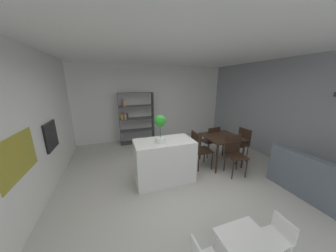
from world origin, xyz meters
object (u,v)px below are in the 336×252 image
at_px(dining_chair_near, 234,151).
at_px(dining_chair_window_side, 241,141).
at_px(dining_table, 222,139).
at_px(dining_chair_far, 211,139).
at_px(child_table, 245,245).
at_px(child_chair_right, 277,236).
at_px(open_bookshelf, 135,117).
at_px(built_in_oven, 51,136).
at_px(sofa, 331,189).
at_px(potted_plant_on_island, 160,126).
at_px(dining_chair_island_side, 199,147).
at_px(kitchen_island, 164,161).

relative_size(dining_chair_near, dining_chair_window_side, 1.03).
distance_m(dining_table, dining_chair_far, 0.50).
relative_size(child_table, child_chair_right, 1.01).
bearing_deg(open_bookshelf, child_table, -82.71).
height_order(open_bookshelf, dining_chair_far, open_bookshelf).
xyz_separation_m(child_table, child_chair_right, (0.51, -0.00, -0.08)).
bearing_deg(child_table, dining_chair_far, 63.18).
relative_size(built_in_oven, dining_chair_window_side, 0.66).
distance_m(built_in_oven, open_bookshelf, 2.70).
xyz_separation_m(built_in_oven, dining_chair_far, (3.92, -0.01, -0.53)).
distance_m(dining_chair_window_side, sofa, 1.93).
bearing_deg(potted_plant_on_island, dining_chair_window_side, 6.72).
bearing_deg(dining_chair_island_side, dining_table, -87.28).
distance_m(dining_table, dining_chair_window_side, 0.68).
bearing_deg(dining_chair_island_side, dining_chair_far, -52.33).
distance_m(open_bookshelf, dining_chair_island_side, 2.70).
bearing_deg(sofa, dining_chair_near, 34.62).
relative_size(dining_chair_far, sofa, 0.48).
bearing_deg(sofa, dining_chair_far, 22.39).
distance_m(open_bookshelf, dining_table, 3.07).
distance_m(dining_table, dining_chair_near, 0.49).
bearing_deg(potted_plant_on_island, dining_chair_near, -6.29).
height_order(dining_table, dining_chair_near, dining_chair_near).
relative_size(potted_plant_on_island, sofa, 0.30).
xyz_separation_m(built_in_oven, dining_chair_near, (3.92, -0.96, -0.51)).
bearing_deg(dining_chair_near, dining_chair_far, 97.90).
bearing_deg(kitchen_island, dining_chair_island_side, 12.60).
xyz_separation_m(dining_chair_far, sofa, (0.97, -2.36, -0.26)).
bearing_deg(potted_plant_on_island, built_in_oven, 160.30).
relative_size(built_in_oven, sofa, 0.32).
xyz_separation_m(dining_table, dining_chair_near, (0.01, -0.48, -0.13)).
height_order(open_bookshelf, child_table, open_bookshelf).
bearing_deg(child_chair_right, dining_chair_far, 164.37).
xyz_separation_m(dining_table, dining_chair_island_side, (-0.67, 0.01, -0.12)).
relative_size(kitchen_island, child_table, 2.32).
xyz_separation_m(open_bookshelf, dining_table, (1.95, -2.35, -0.25)).
relative_size(potted_plant_on_island, dining_chair_far, 0.64).
relative_size(potted_plant_on_island, dining_chair_near, 0.61).
relative_size(dining_chair_far, dining_chair_near, 0.97).
bearing_deg(dining_chair_far, dining_table, 80.67).
xyz_separation_m(dining_chair_near, dining_chair_island_side, (-0.68, 0.48, 0.00)).
bearing_deg(dining_chair_far, child_chair_right, 64.60).
relative_size(child_chair_right, dining_chair_window_side, 0.59).
bearing_deg(open_bookshelf, kitchen_island, -83.53).
xyz_separation_m(dining_table, dining_chair_window_side, (0.66, 0.00, -0.14)).
distance_m(built_in_oven, dining_chair_window_side, 4.62).
height_order(child_chair_right, dining_chair_island_side, dining_chair_island_side).
distance_m(dining_table, dining_chair_island_side, 0.68).
bearing_deg(sofa, built_in_oven, 64.13).
xyz_separation_m(child_table, dining_chair_near, (1.38, 1.77, 0.17)).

